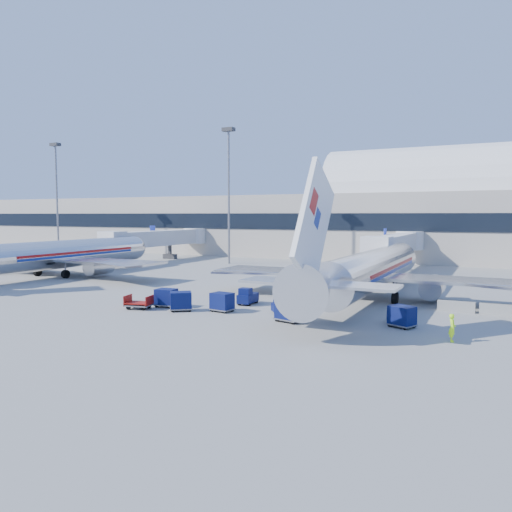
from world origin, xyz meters
The scene contains 20 objects.
ground centered at (0.00, 0.00, 0.00)m, with size 260.00×260.00×0.00m, color gray.
terminal centered at (-13.60, 55.96, 7.52)m, with size 170.00×28.15×21.00m.
airliner_main centered at (10.00, 4.51, 2.93)m, with size 32.00×37.26×12.07m.
airliner_mid centered at (-32.00, 4.51, 2.93)m, with size 32.00×37.26×12.07m.
jetbridge_near centered at (7.60, 30.81, 3.93)m, with size 4.40×27.50×6.25m.
jetbridge_mid centered at (-34.40, 30.81, 3.93)m, with size 4.40×27.50×6.25m.
mast_far_west centered at (-60.00, 30.00, 14.79)m, with size 2.00×1.20×22.60m.
mast_west centered at (-20.00, 30.00, 14.79)m, with size 2.00×1.20×22.60m.
barrier_near centered at (18.00, 2.00, 0.45)m, with size 3.00×0.55×0.90m, color #9E9E96.
barrier_mid centered at (21.30, 2.00, 0.45)m, with size 3.00×0.55×0.90m, color #9E9E96.
tug_lead centered at (4.96, -4.88, 0.62)m, with size 2.26×2.12×1.35m.
tug_right centered at (14.52, -4.93, 0.62)m, with size 2.13×2.28×1.36m.
tug_left centered at (0.43, -2.73, 0.71)m, with size 1.29×2.44×1.56m.
cart_train_a centered at (0.11, -6.78, 0.86)m, with size 2.02×1.66×1.61m.
cart_train_b centered at (-3.22, -8.08, 0.88)m, with size 2.34×2.26×1.64m.
cart_train_c centered at (-5.48, -7.11, 0.87)m, with size 1.99×1.61×1.62m.
cart_solo_near centered at (6.81, -7.97, 0.93)m, with size 2.31×1.99×1.75m.
cart_solo_far centered at (14.94, -6.07, 0.84)m, with size 2.19×1.98×1.58m.
cart_open_red centered at (-7.01, -8.99, 0.42)m, with size 2.47×1.98×0.59m.
ramp_worker centered at (18.61, -8.88, 0.92)m, with size 0.67×0.44×1.84m, color #95E017.
Camera 1 is at (21.35, -43.08, 8.24)m, focal length 35.00 mm.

